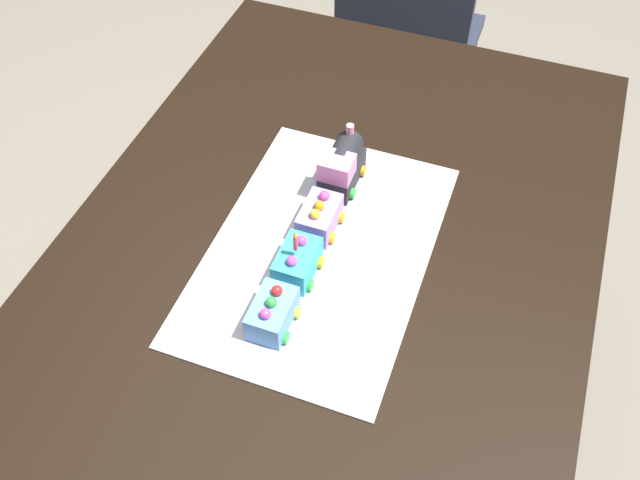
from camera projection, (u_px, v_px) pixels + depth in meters
name	position (u px, v px, depth m)	size (l,w,h in m)	color
ground_plane	(330.00, 406.00, 1.92)	(8.00, 8.00, 0.00)	gray
dining_table	(333.00, 266.00, 1.44)	(1.40, 1.00, 0.74)	black
chair	(407.00, 44.00, 2.20)	(0.40, 0.40, 0.86)	#2D3347
cake_board	(320.00, 251.00, 1.32)	(0.60, 0.40, 0.00)	silver
cake_locomotive	(342.00, 166.00, 1.40)	(0.14, 0.08, 0.12)	#232328
cake_car_hopper_lavender	(320.00, 216.00, 1.34)	(0.10, 0.08, 0.07)	#AD84E0
cake_car_gondola_turquoise	(297.00, 262.00, 1.27)	(0.10, 0.08, 0.07)	#38B7C6
cake_car_caboose_sky_blue	(272.00, 313.00, 1.19)	(0.10, 0.08, 0.07)	#669EEA
birthday_candle	(295.00, 240.00, 1.21)	(0.01, 0.01, 0.05)	#F24C59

